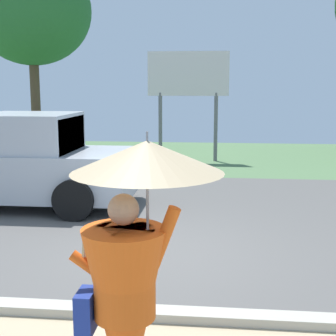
{
  "coord_description": "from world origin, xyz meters",
  "views": [
    {
      "loc": [
        0.99,
        -6.73,
        2.43
      ],
      "look_at": [
        0.17,
        1.0,
        1.1
      ],
      "focal_mm": 51.67,
      "sensor_mm": 36.0,
      "label": 1
    }
  ],
  "objects_px": {
    "tree_center_back": "(31,11)",
    "monk_pedestrian": "(130,274)",
    "pickup_truck": "(8,163)",
    "roadside_billboard": "(188,82)"
  },
  "relations": [
    {
      "from": "roadside_billboard",
      "to": "tree_center_back",
      "type": "height_order",
      "value": "tree_center_back"
    },
    {
      "from": "pickup_truck",
      "to": "tree_center_back",
      "type": "xyz_separation_m",
      "value": [
        -2.71,
        8.63,
        4.29
      ]
    },
    {
      "from": "tree_center_back",
      "to": "monk_pedestrian",
      "type": "bearing_deg",
      "value": -66.65
    },
    {
      "from": "pickup_truck",
      "to": "roadside_billboard",
      "type": "bearing_deg",
      "value": 65.9
    },
    {
      "from": "roadside_billboard",
      "to": "tree_center_back",
      "type": "bearing_deg",
      "value": 158.85
    },
    {
      "from": "pickup_truck",
      "to": "tree_center_back",
      "type": "bearing_deg",
      "value": 110.73
    },
    {
      "from": "roadside_billboard",
      "to": "tree_center_back",
      "type": "xyz_separation_m",
      "value": [
        -5.98,
        2.31,
        2.61
      ]
    },
    {
      "from": "monk_pedestrian",
      "to": "tree_center_back",
      "type": "xyz_separation_m",
      "value": [
        -6.38,
        14.79,
        4.04
      ]
    },
    {
      "from": "monk_pedestrian",
      "to": "pickup_truck",
      "type": "relative_size",
      "value": 0.41
    },
    {
      "from": "pickup_truck",
      "to": "roadside_billboard",
      "type": "distance_m",
      "value": 7.31
    }
  ]
}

